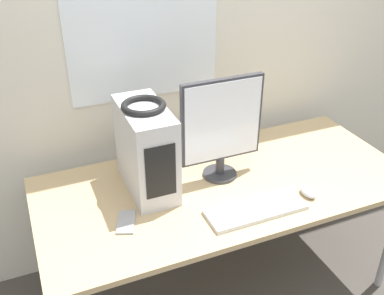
% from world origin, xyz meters
% --- Properties ---
extents(wall_back, '(8.00, 0.07, 2.70)m').
position_xyz_m(wall_back, '(-0.00, 0.96, 1.35)').
color(wall_back, beige).
rests_on(wall_back, ground_plane).
extents(desk, '(1.82, 0.83, 0.71)m').
position_xyz_m(desk, '(0.00, 0.42, 0.66)').
color(desk, tan).
rests_on(desk, ground_plane).
extents(pc_tower, '(0.19, 0.41, 0.42)m').
position_xyz_m(pc_tower, '(-0.36, 0.52, 0.92)').
color(pc_tower, silver).
rests_on(pc_tower, desk).
extents(headphones, '(0.20, 0.20, 0.03)m').
position_xyz_m(headphones, '(-0.36, 0.52, 1.14)').
color(headphones, black).
rests_on(headphones, pc_tower).
extents(monitor_main, '(0.41, 0.17, 0.51)m').
position_xyz_m(monitor_main, '(0.00, 0.48, 0.99)').
color(monitor_main, '#333338').
rests_on(monitor_main, desk).
extents(keyboard, '(0.45, 0.16, 0.02)m').
position_xyz_m(keyboard, '(0.02, 0.16, 0.72)').
color(keyboard, silver).
rests_on(keyboard, desk).
extents(mouse, '(0.06, 0.10, 0.04)m').
position_xyz_m(mouse, '(0.31, 0.17, 0.73)').
color(mouse, '#B2B2B7').
rests_on(mouse, desk).
extents(cell_phone, '(0.12, 0.17, 0.01)m').
position_xyz_m(cell_phone, '(-0.53, 0.30, 0.72)').
color(cell_phone, '#99999E').
rests_on(cell_phone, desk).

